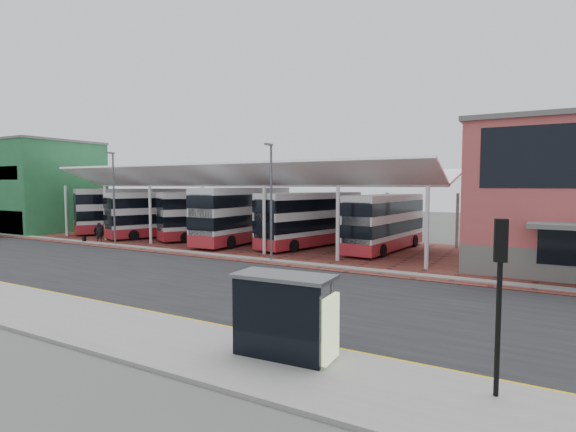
{
  "coord_description": "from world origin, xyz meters",
  "views": [
    {
      "loc": [
        18.29,
        -19.77,
        5.3
      ],
      "look_at": [
        1.65,
        9.22,
        2.96
      ],
      "focal_mm": 28.0,
      "sensor_mm": 36.0,
      "label": 1
    }
  ],
  "objects_px": {
    "bus_3": "(244,215)",
    "traffic_signal_west": "(500,279)",
    "pedestrian": "(100,232)",
    "bus_shelter": "(288,308)",
    "bus_5": "(385,223)",
    "bus_4": "(311,220)",
    "bus_2": "(217,216)",
    "bus_1": "(163,215)",
    "bus_0": "(134,211)"
  },
  "relations": [
    {
      "from": "bus_3",
      "to": "traffic_signal_west",
      "type": "height_order",
      "value": "bus_3"
    },
    {
      "from": "pedestrian",
      "to": "bus_shelter",
      "type": "bearing_deg",
      "value": -102.27
    },
    {
      "from": "bus_3",
      "to": "bus_shelter",
      "type": "relative_size",
      "value": 3.8
    },
    {
      "from": "bus_5",
      "to": "bus_3",
      "type": "bearing_deg",
      "value": -167.85
    },
    {
      "from": "bus_3",
      "to": "traffic_signal_west",
      "type": "relative_size",
      "value": 2.77
    },
    {
      "from": "bus_4",
      "to": "bus_shelter",
      "type": "relative_size",
      "value": 3.59
    },
    {
      "from": "bus_4",
      "to": "bus_5",
      "type": "bearing_deg",
      "value": 21.74
    },
    {
      "from": "bus_3",
      "to": "bus_2",
      "type": "bearing_deg",
      "value": 169.04
    },
    {
      "from": "bus_2",
      "to": "pedestrian",
      "type": "bearing_deg",
      "value": -107.63
    },
    {
      "from": "bus_1",
      "to": "bus_5",
      "type": "height_order",
      "value": "bus_1"
    },
    {
      "from": "bus_2",
      "to": "pedestrian",
      "type": "height_order",
      "value": "bus_2"
    },
    {
      "from": "bus_0",
      "to": "bus_2",
      "type": "distance_m",
      "value": 11.55
    },
    {
      "from": "bus_1",
      "to": "bus_4",
      "type": "xyz_separation_m",
      "value": [
        16.2,
        1.05,
        0.05
      ]
    },
    {
      "from": "bus_2",
      "to": "bus_4",
      "type": "xyz_separation_m",
      "value": [
        10.08,
        0.08,
        0.04
      ]
    },
    {
      "from": "bus_4",
      "to": "pedestrian",
      "type": "xyz_separation_m",
      "value": [
        -17.92,
        -7.17,
        -1.38
      ]
    },
    {
      "from": "bus_0",
      "to": "bus_5",
      "type": "xyz_separation_m",
      "value": [
        27.84,
        0.86,
        -0.18
      ]
    },
    {
      "from": "bus_3",
      "to": "bus_4",
      "type": "distance_m",
      "value": 6.48
    },
    {
      "from": "bus_4",
      "to": "bus_2",
      "type": "bearing_deg",
      "value": -165.85
    },
    {
      "from": "bus_5",
      "to": "traffic_signal_west",
      "type": "relative_size",
      "value": 2.52
    },
    {
      "from": "bus_1",
      "to": "traffic_signal_west",
      "type": "bearing_deg",
      "value": -11.64
    },
    {
      "from": "bus_5",
      "to": "bus_shelter",
      "type": "distance_m",
      "value": 23.95
    },
    {
      "from": "bus_4",
      "to": "pedestrian",
      "type": "distance_m",
      "value": 19.35
    },
    {
      "from": "bus_1",
      "to": "bus_shelter",
      "type": "relative_size",
      "value": 3.47
    },
    {
      "from": "bus_0",
      "to": "pedestrian",
      "type": "distance_m",
      "value": 8.23
    },
    {
      "from": "bus_1",
      "to": "bus_4",
      "type": "height_order",
      "value": "bus_4"
    },
    {
      "from": "bus_3",
      "to": "traffic_signal_west",
      "type": "xyz_separation_m",
      "value": [
        22.73,
        -21.31,
        0.51
      ]
    },
    {
      "from": "bus_2",
      "to": "bus_4",
      "type": "bearing_deg",
      "value": 30.65
    },
    {
      "from": "bus_5",
      "to": "bus_shelter",
      "type": "relative_size",
      "value": 3.45
    },
    {
      "from": "bus_0",
      "to": "traffic_signal_west",
      "type": "xyz_separation_m",
      "value": [
        37.93,
        -22.09,
        0.59
      ]
    },
    {
      "from": "bus_4",
      "to": "pedestrian",
      "type": "relative_size",
      "value": 6.38
    },
    {
      "from": "bus_1",
      "to": "bus_2",
      "type": "bearing_deg",
      "value": 30.27
    },
    {
      "from": "bus_4",
      "to": "bus_5",
      "type": "distance_m",
      "value": 6.26
    },
    {
      "from": "bus_2",
      "to": "bus_4",
      "type": "distance_m",
      "value": 10.08
    },
    {
      "from": "bus_3",
      "to": "bus_1",
      "type": "bearing_deg",
      "value": -178.73
    },
    {
      "from": "bus_0",
      "to": "bus_shelter",
      "type": "bearing_deg",
      "value": -5.6
    },
    {
      "from": "bus_0",
      "to": "pedestrian",
      "type": "xyz_separation_m",
      "value": [
        3.72,
        -7.19,
        -1.5
      ]
    },
    {
      "from": "bus_1",
      "to": "bus_shelter",
      "type": "distance_m",
      "value": 34.53
    },
    {
      "from": "pedestrian",
      "to": "bus_3",
      "type": "bearing_deg",
      "value": -44.74
    },
    {
      "from": "bus_0",
      "to": "bus_5",
      "type": "bearing_deg",
      "value": 31.14
    },
    {
      "from": "bus_1",
      "to": "bus_5",
      "type": "xyz_separation_m",
      "value": [
        22.4,
        1.92,
        -0.01
      ]
    },
    {
      "from": "bus_3",
      "to": "bus_5",
      "type": "height_order",
      "value": "bus_3"
    },
    {
      "from": "bus_0",
      "to": "bus_3",
      "type": "height_order",
      "value": "bus_3"
    },
    {
      "from": "bus_2",
      "to": "bus_3",
      "type": "relative_size",
      "value": 0.89
    },
    {
      "from": "bus_0",
      "to": "bus_shelter",
      "type": "height_order",
      "value": "bus_0"
    },
    {
      "from": "traffic_signal_west",
      "to": "bus_4",
      "type": "bearing_deg",
      "value": 113.43
    },
    {
      "from": "bus_2",
      "to": "bus_3",
      "type": "height_order",
      "value": "bus_3"
    },
    {
      "from": "bus_2",
      "to": "bus_shelter",
      "type": "height_order",
      "value": "bus_2"
    },
    {
      "from": "bus_3",
      "to": "bus_shelter",
      "type": "height_order",
      "value": "bus_3"
    },
    {
      "from": "bus_4",
      "to": "bus_shelter",
      "type": "bearing_deg",
      "value": -50.91
    },
    {
      "from": "bus_3",
      "to": "bus_5",
      "type": "bearing_deg",
      "value": 6.94
    }
  ]
}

